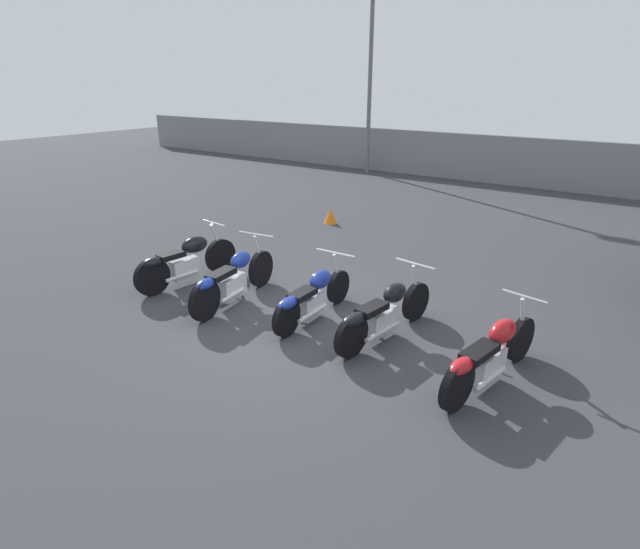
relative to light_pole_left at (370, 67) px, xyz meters
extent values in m
plane|color=#38383D|center=(5.99, -12.51, -4.00)|extent=(60.00, 60.00, 0.00)
cube|color=gray|center=(5.99, 0.65, -3.15)|extent=(40.00, 0.04, 1.69)
cylinder|color=slate|center=(0.00, 0.00, -0.76)|extent=(0.16, 0.16, 6.47)
cylinder|color=black|center=(3.35, -11.47, -3.66)|extent=(0.17, 0.68, 0.68)
cylinder|color=black|center=(3.19, -12.97, -3.66)|extent=(0.17, 0.68, 0.68)
cube|color=silver|center=(3.26, -12.30, -3.69)|extent=(0.26, 0.56, 0.37)
ellipsoid|color=black|center=(3.29, -12.04, -3.29)|extent=(0.32, 0.57, 0.31)
cube|color=black|center=(3.24, -12.55, -3.37)|extent=(0.29, 0.51, 0.10)
ellipsoid|color=black|center=(3.20, -12.92, -3.39)|extent=(0.25, 0.46, 0.16)
cylinder|color=silver|center=(3.34, -11.57, -2.97)|extent=(0.66, 0.11, 0.04)
cylinder|color=silver|center=(3.35, -11.52, -3.31)|extent=(0.08, 0.26, 0.67)
cylinder|color=silver|center=(3.37, -12.46, -3.76)|extent=(0.14, 0.67, 0.07)
cylinder|color=black|center=(4.47, -11.54, -3.66)|extent=(0.19, 0.68, 0.67)
cylinder|color=black|center=(4.69, -13.12, -3.66)|extent=(0.19, 0.68, 0.67)
cube|color=silver|center=(4.59, -12.41, -3.70)|extent=(0.28, 0.60, 0.37)
ellipsoid|color=navy|center=(4.55, -12.14, -3.30)|extent=(0.30, 0.51, 0.28)
cube|color=black|center=(4.63, -12.68, -3.37)|extent=(0.32, 0.59, 0.10)
ellipsoid|color=navy|center=(4.68, -13.07, -3.39)|extent=(0.26, 0.46, 0.16)
cylinder|color=silver|center=(4.48, -11.64, -2.98)|extent=(0.71, 0.13, 0.04)
cylinder|color=silver|center=(4.48, -11.59, -3.32)|extent=(0.09, 0.26, 0.67)
cylinder|color=silver|center=(4.73, -12.55, -3.76)|extent=(0.15, 0.61, 0.07)
cylinder|color=black|center=(6.04, -11.34, -3.71)|extent=(0.11, 0.58, 0.57)
cylinder|color=black|center=(6.07, -12.78, -3.71)|extent=(0.11, 0.58, 0.57)
cube|color=silver|center=(6.05, -12.13, -3.74)|extent=(0.21, 0.52, 0.32)
ellipsoid|color=navy|center=(6.05, -11.89, -3.39)|extent=(0.26, 0.49, 0.30)
cube|color=black|center=(6.06, -12.38, -3.47)|extent=(0.25, 0.51, 0.10)
ellipsoid|color=navy|center=(6.07, -12.73, -3.48)|extent=(0.21, 0.44, 0.16)
cylinder|color=silver|center=(6.04, -11.44, -3.07)|extent=(0.75, 0.05, 0.04)
cylinder|color=silver|center=(6.04, -11.39, -3.39)|extent=(0.05, 0.25, 0.62)
cylinder|color=silver|center=(6.18, -12.28, -3.80)|extent=(0.08, 0.71, 0.07)
cylinder|color=black|center=(7.40, -11.18, -3.69)|extent=(0.19, 0.63, 0.62)
cylinder|color=black|center=(7.17, -12.75, -3.69)|extent=(0.19, 0.63, 0.62)
cube|color=silver|center=(7.27, -12.04, -3.72)|extent=(0.28, 0.59, 0.34)
ellipsoid|color=black|center=(7.31, -11.77, -3.35)|extent=(0.31, 0.49, 0.29)
cube|color=black|center=(7.24, -12.31, -3.42)|extent=(0.31, 0.54, 0.10)
ellipsoid|color=black|center=(7.18, -12.70, -3.44)|extent=(0.26, 0.46, 0.16)
cylinder|color=silver|center=(7.38, -11.28, -3.03)|extent=(0.69, 0.13, 0.04)
cylinder|color=silver|center=(7.39, -11.23, -3.36)|extent=(0.08, 0.26, 0.64)
cylinder|color=silver|center=(7.37, -12.21, -3.78)|extent=(0.17, 0.75, 0.07)
cylinder|color=black|center=(9.08, -11.50, -3.68)|extent=(0.21, 0.63, 0.62)
cylinder|color=black|center=(8.79, -13.05, -3.68)|extent=(0.21, 0.63, 0.62)
cube|color=silver|center=(8.92, -12.35, -3.71)|extent=(0.30, 0.60, 0.34)
ellipsoid|color=red|center=(8.97, -12.09, -3.34)|extent=(0.35, 0.55, 0.30)
cube|color=black|center=(8.87, -12.62, -3.42)|extent=(0.34, 0.62, 0.10)
ellipsoid|color=red|center=(8.80, -13.00, -3.43)|extent=(0.28, 0.47, 0.16)
cylinder|color=silver|center=(9.06, -11.59, -3.02)|extent=(0.59, 0.15, 0.04)
cylinder|color=silver|center=(9.07, -11.54, -3.35)|extent=(0.10, 0.26, 0.65)
cylinder|color=silver|center=(9.01, -12.53, -3.78)|extent=(0.19, 0.68, 0.07)
cone|color=orange|center=(3.10, -7.25, -3.80)|extent=(0.34, 0.34, 0.39)
camera|label=1|loc=(10.30, -17.91, -0.40)|focal=28.00mm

